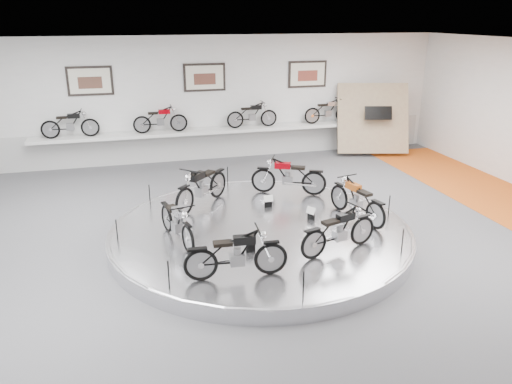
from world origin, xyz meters
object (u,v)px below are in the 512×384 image
object	(u,v)px
shelf	(208,131)
bike_f	(339,230)
bike_a	(357,199)
bike_b	(288,176)
bike_d	(177,222)
bike_c	(202,186)
bike_e	(236,254)
display_platform	(260,233)

from	to	relation	value
shelf	bike_f	distance (m)	7.99
bike_a	bike_b	size ratio (longest dim) A/B	0.97
bike_d	bike_c	bearing A→B (deg)	142.36
bike_c	bike_d	size ratio (longest dim) A/B	1.16
bike_f	bike_c	bearing A→B (deg)	108.51
bike_a	bike_e	size ratio (longest dim) A/B	1.02
bike_e	bike_a	bearing A→B (deg)	34.78
bike_d	bike_f	xyz separation A→B (m)	(2.92, -1.24, 0.01)
bike_e	bike_f	xyz separation A→B (m)	(2.11, 0.47, -0.01)
display_platform	bike_e	bearing A→B (deg)	-116.39
bike_a	bike_d	size ratio (longest dim) A/B	1.05
bike_b	bike_e	xyz separation A→B (m)	(-2.23, -3.83, -0.02)
bike_d	bike_f	world-z (taller)	bike_f
shelf	bike_a	distance (m)	6.87
bike_b	bike_d	bearing A→B (deg)	59.95
bike_d	bike_e	bearing A→B (deg)	11.48
bike_a	bike_f	xyz separation A→B (m)	(-1.05, -1.40, -0.02)
bike_e	bike_f	bearing A→B (deg)	16.75
shelf	bike_e	size ratio (longest dim) A/B	7.20
bike_b	bike_f	xyz separation A→B (m)	(-0.12, -3.36, -0.03)
shelf	bike_b	distance (m)	4.72
bike_a	bike_c	bearing A→B (deg)	48.52
shelf	bike_b	xyz separation A→B (m)	(1.25, -4.55, -0.23)
bike_a	bike_e	bearing A→B (deg)	106.91
bike_a	bike_d	bearing A→B (deg)	78.60
bike_d	bike_e	xyz separation A→B (m)	(0.81, -1.71, 0.01)
bike_d	bike_b	bearing A→B (deg)	110.87
bike_a	bike_b	xyz separation A→B (m)	(-0.93, 1.96, 0.02)
bike_d	display_platform	bearing A→B (deg)	84.50
shelf	bike_d	size ratio (longest dim) A/B	7.41
bike_e	bike_b	bearing A→B (deg)	63.94
bike_b	shelf	bearing A→B (deg)	-49.56
display_platform	bike_a	xyz separation A→B (m)	(2.18, -0.11, 0.61)
display_platform	bike_f	bearing A→B (deg)	-53.14
bike_c	bike_f	bearing A→B (deg)	78.69
shelf	bike_c	xyz separation A→B (m)	(-0.99, -4.84, -0.20)
bike_d	shelf	bearing A→B (deg)	150.95
bike_c	bike_d	xyz separation A→B (m)	(-0.80, -1.83, -0.07)
bike_a	bike_f	distance (m)	1.75
bike_a	bike_f	world-z (taller)	bike_a
bike_b	bike_f	distance (m)	3.36
display_platform	bike_d	distance (m)	1.91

